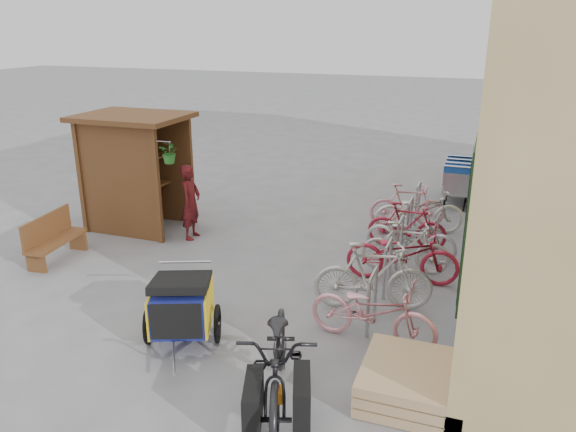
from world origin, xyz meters
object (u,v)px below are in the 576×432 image
(child_trailer, at_px, (182,304))
(bike_2, at_px, (402,254))
(bike_7, at_px, (407,205))
(kiosk, at_px, (131,156))
(bike_3, at_px, (405,247))
(pallet_stack, at_px, (406,381))
(bike_1, at_px, (373,276))
(bike_6, at_px, (419,211))
(bike_5, at_px, (407,226))
(bike_0, at_px, (373,312))
(shopping_carts, at_px, (458,174))
(bike_4, at_px, (411,236))
(person_kiosk, at_px, (191,202))
(bench, at_px, (53,237))
(cargo_bike, at_px, (279,361))

(child_trailer, relative_size, bike_2, 0.92)
(bike_2, relative_size, bike_7, 1.18)
(kiosk, distance_m, bike_3, 5.84)
(pallet_stack, relative_size, bike_7, 0.76)
(bike_1, relative_size, bike_6, 0.98)
(kiosk, relative_size, bike_2, 1.34)
(kiosk, height_order, bike_1, kiosk)
(bike_2, distance_m, bike_3, 0.41)
(bike_5, bearing_deg, bike_0, 179.52)
(pallet_stack, xyz_separation_m, bike_6, (-0.59, 5.52, 0.27))
(child_trailer, height_order, bike_6, child_trailer)
(pallet_stack, xyz_separation_m, bike_1, (-0.81, 1.98, 0.33))
(shopping_carts, xyz_separation_m, bike_3, (-0.56, -4.72, -0.18))
(bike_2, xyz_separation_m, bike_3, (-0.01, 0.41, -0.03))
(bike_3, bearing_deg, bike_5, 2.75)
(bike_1, relative_size, bike_4, 1.05)
(shopping_carts, height_order, bike_2, shopping_carts)
(bike_0, bearing_deg, pallet_stack, -142.80)
(kiosk, relative_size, person_kiosk, 1.64)
(bench, xyz_separation_m, person_kiosk, (1.82, 1.86, 0.32))
(kiosk, bearing_deg, child_trailer, -48.66)
(bike_4, distance_m, bike_5, 0.53)
(kiosk, distance_m, bike_1, 5.88)
(bench, bearing_deg, pallet_stack, -21.64)
(bike_6, bearing_deg, bike_3, 161.02)
(bike_0, height_order, bike_4, bike_0)
(bench, distance_m, bike_5, 6.60)
(shopping_carts, height_order, child_trailer, shopping_carts)
(bike_6, bearing_deg, shopping_carts, -32.04)
(child_trailer, xyz_separation_m, bike_6, (2.47, 5.31, -0.07))
(shopping_carts, height_order, bike_6, shopping_carts)
(child_trailer, distance_m, bike_0, 2.58)
(bike_5, bearing_deg, bike_3, -174.93)
(pallet_stack, xyz_separation_m, bike_7, (-0.87, 5.84, 0.26))
(pallet_stack, xyz_separation_m, shopping_carts, (-0.00, 8.22, 0.43))
(bike_2, distance_m, bike_4, 1.03)
(bike_1, distance_m, bike_6, 3.55)
(pallet_stack, height_order, child_trailer, child_trailer)
(bike_2, bearing_deg, bike_3, -2.80)
(bike_1, bearing_deg, pallet_stack, -172.47)
(shopping_carts, bearing_deg, cargo_bike, -98.46)
(pallet_stack, distance_m, bike_6, 5.55)
(bike_1, bearing_deg, bike_5, -17.14)
(bike_0, distance_m, bike_7, 4.81)
(person_kiosk, xyz_separation_m, bike_5, (4.16, 0.94, -0.31))
(bike_0, xyz_separation_m, bike_2, (0.07, 2.06, 0.02))
(kiosk, xyz_separation_m, bike_6, (5.69, 1.64, -1.07))
(cargo_bike, bearing_deg, person_kiosk, 110.67)
(pallet_stack, distance_m, shopping_carts, 8.23)
(bike_6, xyz_separation_m, bike_7, (-0.28, 0.32, -0.01))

